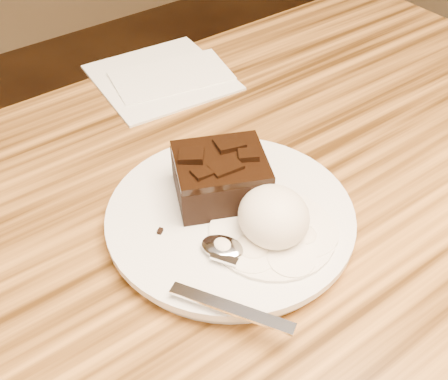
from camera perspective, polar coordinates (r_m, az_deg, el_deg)
plate at (r=0.53m, az=0.64°, el=-3.00°), size 0.23×0.23×0.02m
brownie at (r=0.53m, az=-0.34°, el=1.07°), size 0.11×0.10×0.04m
ice_cream_scoop at (r=0.49m, az=5.07°, el=-2.71°), size 0.06×0.07×0.05m
melt_puddle at (r=0.51m, az=4.93°, el=-4.34°), size 0.11×0.11×0.00m
spoon at (r=0.49m, az=-0.16°, el=-5.96°), size 0.10×0.15×0.01m
napkin at (r=0.76m, az=-6.41°, el=11.42°), size 0.18×0.18×0.01m
crumb_a at (r=0.48m, az=1.32°, el=-7.54°), size 0.01×0.01×0.00m
crumb_b at (r=0.53m, az=-3.64°, el=-2.26°), size 0.01×0.01×0.00m
crumb_c at (r=0.51m, az=-6.52°, el=-4.18°), size 0.01×0.01×0.00m
crumb_d at (r=0.53m, az=1.87°, el=-2.11°), size 0.01×0.01×0.00m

